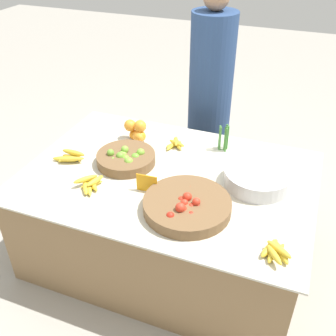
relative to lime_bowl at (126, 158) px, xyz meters
name	(u,v)px	position (x,y,z in m)	size (l,w,h in m)	color
ground_plane	(168,250)	(0.28, -0.03, -0.66)	(12.00, 12.00, 0.00)	#A39E93
market_table	(168,215)	(0.28, -0.03, -0.35)	(1.69, 1.18, 0.63)	olive
lime_bowl	(126,158)	(0.00, 0.00, 0.00)	(0.36, 0.36, 0.10)	brown
tomato_basket	(187,205)	(0.49, -0.29, 0.00)	(0.46, 0.46, 0.10)	brown
orange_pile	(137,132)	(-0.06, 0.29, 0.03)	(0.16, 0.11, 0.14)	orange
metal_bowl	(257,178)	(0.79, 0.07, 0.01)	(0.38, 0.38, 0.09)	silver
price_sign	(147,183)	(0.23, -0.21, 0.02)	(0.12, 0.01, 0.11)	orange
veg_bundle	(224,138)	(0.52, 0.37, 0.05)	(0.06, 0.07, 0.17)	#428438
banana_bunch_front_left	(90,184)	(-0.08, -0.30, -0.01)	(0.16, 0.17, 0.06)	gold
banana_bunch_middle_right	(71,157)	(-0.33, -0.09, -0.01)	(0.21, 0.16, 0.06)	gold
banana_bunch_front_right	(276,251)	(0.97, -0.44, -0.01)	(0.15, 0.19, 0.06)	gold
banana_bunch_front_center	(175,144)	(0.21, 0.30, -0.01)	(0.13, 0.17, 0.05)	gold
vendor_person	(210,98)	(0.25, 0.96, 0.04)	(0.33, 0.33, 1.53)	navy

